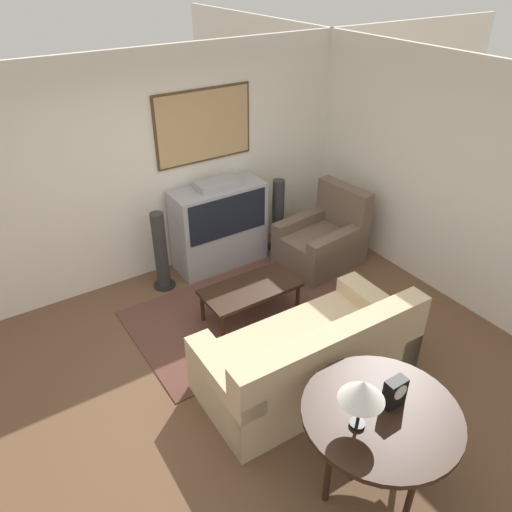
# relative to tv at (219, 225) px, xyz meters

# --- Properties ---
(ground_plane) EXTENTS (12.00, 12.00, 0.00)m
(ground_plane) POSITION_rel_tv_xyz_m (-0.70, -1.81, -0.55)
(ground_plane) COLOR brown
(wall_back) EXTENTS (12.00, 0.10, 2.70)m
(wall_back) POSITION_rel_tv_xyz_m (-0.69, 0.32, 0.81)
(wall_back) COLOR silver
(wall_back) RESTS_ON ground_plane
(wall_right) EXTENTS (0.06, 12.00, 2.70)m
(wall_right) POSITION_rel_tv_xyz_m (1.93, -1.81, 0.80)
(wall_right) COLOR silver
(wall_right) RESTS_ON ground_plane
(area_rug) EXTENTS (2.52, 1.60, 0.01)m
(area_rug) POSITION_rel_tv_xyz_m (-0.30, -1.09, -0.55)
(area_rug) COLOR brown
(area_rug) RESTS_ON ground_plane
(tv) EXTENTS (1.18, 0.49, 1.17)m
(tv) POSITION_rel_tv_xyz_m (0.00, 0.00, 0.00)
(tv) COLOR #9E9EA3
(tv) RESTS_ON ground_plane
(couch) EXTENTS (2.02, 1.03, 0.89)m
(couch) POSITION_rel_tv_xyz_m (-0.38, -2.34, -0.24)
(couch) COLOR #CCB289
(couch) RESTS_ON ground_plane
(armchair) EXTENTS (1.07, 0.90, 0.99)m
(armchair) POSITION_rel_tv_xyz_m (1.13, -0.72, -0.25)
(armchair) COLOR brown
(armchair) RESTS_ON ground_plane
(coffee_table) EXTENTS (1.08, 0.54, 0.41)m
(coffee_table) POSITION_rel_tv_xyz_m (-0.29, -1.18, -0.19)
(coffee_table) COLOR black
(coffee_table) RESTS_ON ground_plane
(console_table) EXTENTS (1.15, 1.15, 0.77)m
(console_table) POSITION_rel_tv_xyz_m (-0.60, -3.41, 0.15)
(console_table) COLOR black
(console_table) RESTS_ON ground_plane
(table_lamp) EXTENTS (0.32, 0.32, 0.42)m
(table_lamp) POSITION_rel_tv_xyz_m (-0.83, -3.40, 0.54)
(table_lamp) COLOR black
(table_lamp) RESTS_ON console_table
(mantel_clock) EXTENTS (0.16, 0.10, 0.23)m
(mantel_clock) POSITION_rel_tv_xyz_m (-0.49, -3.40, 0.33)
(mantel_clock) COLOR black
(mantel_clock) RESTS_ON console_table
(speaker_tower_left) EXTENTS (0.27, 0.27, 1.00)m
(speaker_tower_left) POSITION_rel_tv_xyz_m (-0.86, -0.09, -0.08)
(speaker_tower_left) COLOR black
(speaker_tower_left) RESTS_ON ground_plane
(speaker_tower_right) EXTENTS (0.27, 0.27, 1.00)m
(speaker_tower_right) POSITION_rel_tv_xyz_m (0.86, -0.09, -0.08)
(speaker_tower_right) COLOR black
(speaker_tower_right) RESTS_ON ground_plane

